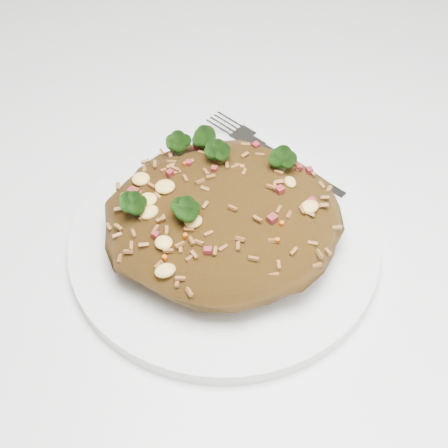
{
  "coord_description": "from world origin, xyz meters",
  "views": [
    {
      "loc": [
        -0.14,
        -0.41,
        1.17
      ],
      "look_at": [
        -0.11,
        -0.08,
        0.78
      ],
      "focal_mm": 50.0,
      "sensor_mm": 36.0,
      "label": 1
    }
  ],
  "objects": [
    {
      "name": "plate",
      "position": [
        -0.11,
        -0.08,
        0.76
      ],
      "size": [
        0.26,
        0.26,
        0.01
      ],
      "primitive_type": "cylinder",
      "color": "white",
      "rests_on": "dining_table"
    },
    {
      "name": "dining_table",
      "position": [
        0.0,
        0.0,
        0.66
      ],
      "size": [
        1.2,
        0.8,
        0.75
      ],
      "color": "white",
      "rests_on": "ground"
    },
    {
      "name": "fork",
      "position": [
        -0.05,
        0.01,
        0.77
      ],
      "size": [
        0.12,
        0.13,
        0.0
      ],
      "rotation": [
        0.0,
        0.0,
        -0.85
      ],
      "color": "silver",
      "rests_on": "plate"
    },
    {
      "name": "fried_rice",
      "position": [
        -0.11,
        -0.07,
        0.8
      ],
      "size": [
        0.19,
        0.18,
        0.07
      ],
      "color": "brown",
      "rests_on": "plate"
    }
  ]
}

